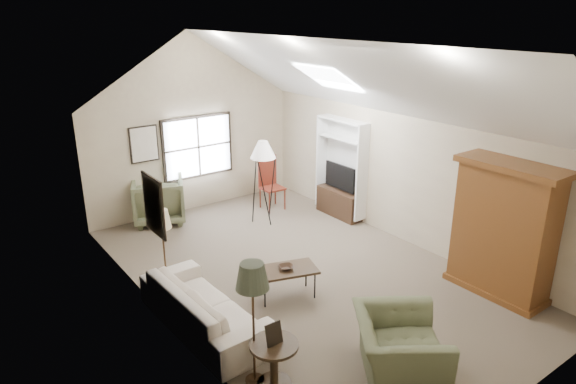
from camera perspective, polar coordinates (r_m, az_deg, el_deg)
room_shell at (r=8.15m, az=1.71°, el=11.28°), size 5.01×8.01×4.00m
window at (r=11.86m, az=-9.96°, el=4.97°), size 1.72×0.08×1.42m
skylight at (r=9.66m, az=4.53°, el=12.61°), size 0.80×1.20×0.52m
wall_art at (r=9.23m, az=-15.26°, el=2.15°), size 1.97×3.71×0.88m
armoire at (r=8.82m, az=22.86°, el=-3.90°), size 0.60×1.50×2.20m
tv_alcove at (r=11.28m, az=5.92°, el=2.83°), size 0.32×1.30×2.10m
media_console at (r=11.54m, az=5.70°, el=-1.23°), size 0.34×1.18×0.60m
tv_panel at (r=11.34m, az=5.80°, el=1.70°), size 0.05×0.90×0.55m
sofa at (r=7.68m, az=-9.25°, el=-12.42°), size 1.02×2.44×0.70m
armchair_near at (r=6.84m, az=12.22°, el=-16.63°), size 1.57×1.61×0.79m
armchair_far at (r=11.47m, az=-14.16°, el=-0.86°), size 1.40×1.41×0.99m
coffee_table at (r=8.37m, az=-0.20°, el=-10.04°), size 1.09×0.81×0.50m
bowl at (r=8.24m, az=-0.20°, el=-8.37°), size 0.29×0.29×0.06m
side_table at (r=6.61m, az=-1.55°, el=-18.61°), size 0.62×0.62×0.60m
side_chair at (r=11.80m, az=-1.76°, el=0.94°), size 0.50×0.50×1.22m
tripod_lamp at (r=10.95m, az=-2.74°, el=1.16°), size 0.71×0.71×1.85m
dark_lamp at (r=6.36m, az=-3.86°, el=-14.39°), size 0.41×0.41×1.68m
tan_lamp at (r=8.43m, az=-13.58°, el=-6.54°), size 0.31×0.31×1.51m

